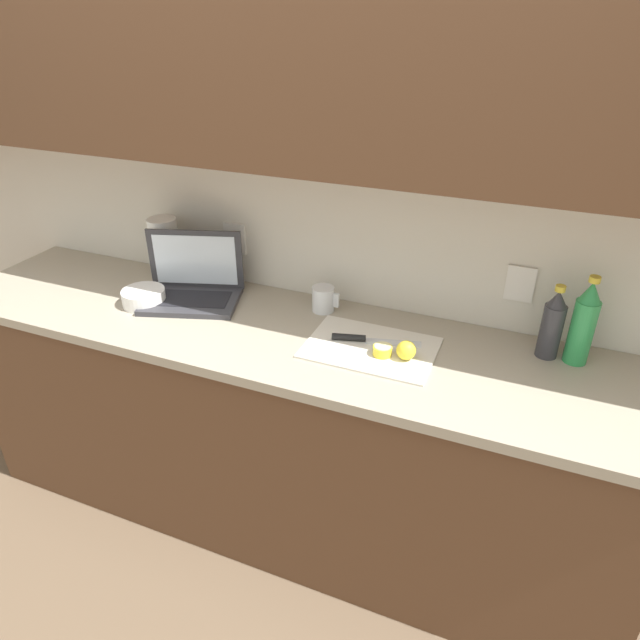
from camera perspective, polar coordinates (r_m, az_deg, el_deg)
name	(u,v)px	position (r m, az deg, el deg)	size (l,w,h in m)	color
ground_plane	(285,514)	(2.51, -3.56, -18.77)	(12.00, 12.00, 0.00)	brown
wall_back	(300,113)	(1.90, -2.02, 20.02)	(5.20, 0.38, 2.60)	silver
counter_unit	(276,427)	(2.20, -4.43, -10.63)	(2.54, 0.59, 0.89)	brown
laptop	(193,284)	(2.17, -12.59, 3.53)	(0.40, 0.33, 0.24)	#333338
cutting_board	(371,348)	(1.84, 5.09, -2.78)	(0.41, 0.29, 0.01)	silver
knife	(361,339)	(1.86, 4.08, -1.89)	(0.29, 0.10, 0.02)	silver
lemon_half_cut	(382,350)	(1.79, 6.26, -3.04)	(0.06, 0.06, 0.03)	yellow
lemon_whole_beside	(406,350)	(1.77, 8.61, -3.00)	(0.06, 0.06, 0.06)	yellow
bottle_green_soda	(552,325)	(1.88, 22.20, -0.43)	(0.07, 0.07, 0.24)	#333338
bottle_oil_tall	(583,324)	(1.88, 24.84, -0.34)	(0.07, 0.07, 0.29)	#2D934C
measuring_cup	(323,299)	(2.04, 0.34, 2.11)	(0.10, 0.08, 0.09)	silver
bowl_white	(144,297)	(2.18, -17.20, 2.20)	(0.16, 0.16, 0.06)	white
paper_towel_roll	(165,249)	(2.34, -15.21, 6.89)	(0.11, 0.11, 0.25)	white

